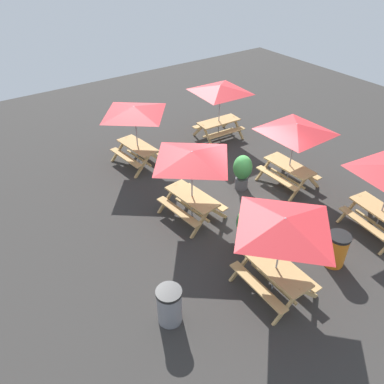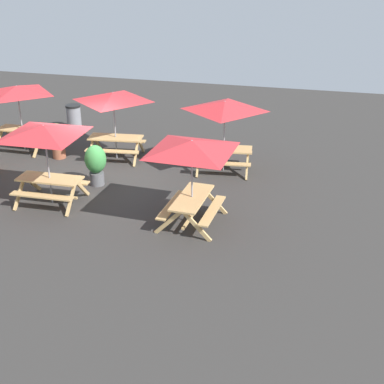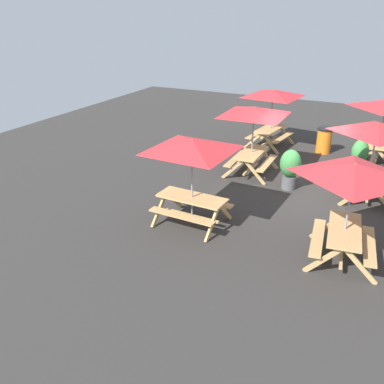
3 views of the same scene
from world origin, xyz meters
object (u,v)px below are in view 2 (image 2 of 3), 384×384
at_px(picnic_table_2, 192,152).
at_px(potted_plant_0, 96,163).
at_px(potted_plant_1, 58,139).
at_px(trash_bin_gray, 74,117).
at_px(picnic_table_3, 45,136).
at_px(picnic_table_1, 113,102).
at_px(picnic_table_0, 225,111).
at_px(picnic_table_5, 18,95).

xyz_separation_m(picnic_table_2, potted_plant_0, (-3.44, 1.70, -1.27)).
relative_size(potted_plant_0, potted_plant_1, 1.03).
bearing_deg(potted_plant_0, potted_plant_1, 140.74).
bearing_deg(trash_bin_gray, picnic_table_3, -69.51).
bearing_deg(potted_plant_0, picnic_table_1, 96.77).
bearing_deg(trash_bin_gray, potted_plant_0, -57.46).
height_order(picnic_table_3, potted_plant_0, picnic_table_3).
bearing_deg(picnic_table_0, trash_bin_gray, 150.63).
relative_size(picnic_table_1, potted_plant_0, 1.85).
relative_size(picnic_table_1, picnic_table_3, 0.83).
bearing_deg(potted_plant_1, trash_bin_gray, 106.50).
bearing_deg(picnic_table_0, potted_plant_1, 176.38).
relative_size(picnic_table_3, picnic_table_5, 1.21).
relative_size(picnic_table_2, potted_plant_1, 2.30).
xyz_separation_m(picnic_table_5, potted_plant_0, (3.82, -2.28, -1.27)).
height_order(picnic_table_5, potted_plant_0, picnic_table_5).
height_order(picnic_table_5, trash_bin_gray, picnic_table_5).
relative_size(picnic_table_1, picnic_table_5, 1.00).
height_order(picnic_table_3, trash_bin_gray, picnic_table_3).
height_order(picnic_table_1, picnic_table_5, same).
bearing_deg(picnic_table_5, picnic_table_2, -27.81).
bearing_deg(potted_plant_1, picnic_table_0, 3.07).
xyz_separation_m(picnic_table_1, picnic_table_2, (3.71, -3.96, 0.00)).
xyz_separation_m(trash_bin_gray, potted_plant_0, (3.10, -4.86, 0.23)).
height_order(picnic_table_1, picnic_table_2, same).
xyz_separation_m(picnic_table_1, potted_plant_1, (-1.92, -0.47, -1.32)).
relative_size(picnic_table_2, trash_bin_gray, 2.88).
bearing_deg(picnic_table_1, trash_bin_gray, 130.92).
height_order(picnic_table_3, picnic_table_5, same).
distance_m(picnic_table_2, potted_plant_1, 6.75).
relative_size(picnic_table_1, potted_plant_1, 1.90).
distance_m(picnic_table_1, picnic_table_3, 3.78).
height_order(picnic_table_2, potted_plant_0, picnic_table_2).
distance_m(picnic_table_0, picnic_table_1, 3.78).
distance_m(picnic_table_1, picnic_table_2, 5.42).
bearing_deg(trash_bin_gray, potted_plant_1, -73.50).
xyz_separation_m(picnic_table_0, potted_plant_1, (-5.70, -0.31, -1.32)).
bearing_deg(potted_plant_0, picnic_table_5, 149.12).
height_order(picnic_table_0, picnic_table_3, same).
relative_size(picnic_table_3, potted_plant_1, 2.30).
distance_m(trash_bin_gray, potted_plant_1, 3.20).
height_order(picnic_table_0, potted_plant_0, picnic_table_0).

